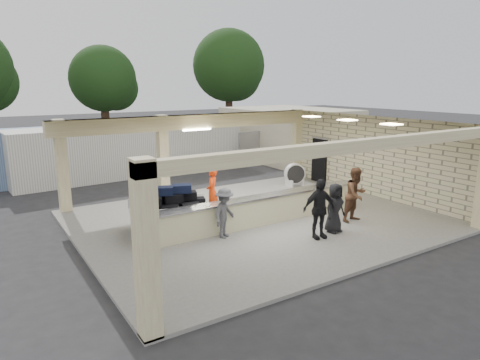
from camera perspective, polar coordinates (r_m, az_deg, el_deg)
ground at (r=15.34m, az=2.15°, el=-5.55°), size 120.00×120.00×0.00m
pavilion at (r=15.62m, az=1.45°, el=-0.07°), size 12.01×10.00×3.55m
baggage_counter at (r=14.78m, az=3.28°, el=-3.90°), size 8.20×0.58×0.98m
luggage_cart at (r=14.09m, az=-9.37°, el=-3.56°), size 2.84×2.11×1.49m
drum_fan at (r=20.21m, az=7.30°, el=0.81°), size 1.00×0.63×1.06m
baggage_handler at (r=15.67m, az=-3.74°, el=-1.50°), size 0.65×0.71×1.73m
passenger_a at (r=15.36m, az=15.19°, el=-1.88°), size 0.96×0.49×1.91m
passenger_b at (r=13.43m, az=10.49°, el=-3.80°), size 1.15×0.58×1.88m
passenger_c at (r=13.30m, az=-2.07°, el=-4.41°), size 1.06×0.86×1.59m
passenger_d at (r=14.11m, az=12.51°, el=-3.64°), size 0.81×0.39×1.61m
car_white_a at (r=31.10m, az=0.12°, el=5.11°), size 5.12×3.84×1.32m
car_white_b at (r=33.20m, az=9.33°, el=5.49°), size 4.67×2.53×1.40m
car_dark at (r=30.70m, az=-3.77°, el=4.93°), size 3.87×1.48×1.27m
container_white at (r=23.72m, az=-14.02°, el=3.96°), size 12.50×3.34×2.68m
fence at (r=28.75m, az=10.04°, el=5.07°), size 12.06×0.06×2.03m
tree_mid at (r=39.57m, az=-17.41°, el=12.43°), size 6.00×5.60×8.00m
tree_right at (r=43.49m, az=-1.24°, el=14.63°), size 7.20×7.00×10.00m
adjacent_building at (r=28.46m, az=6.48°, el=6.21°), size 6.00×8.00×3.20m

